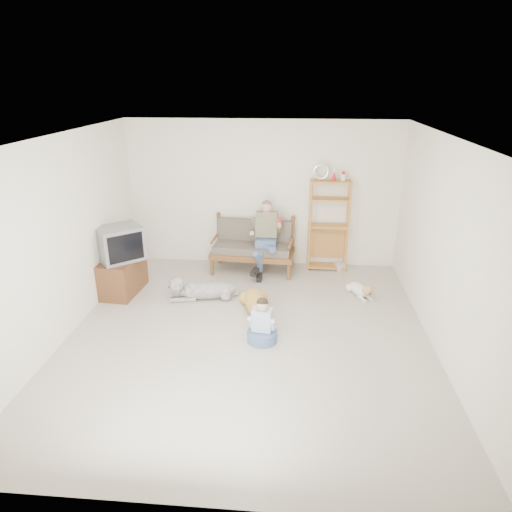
# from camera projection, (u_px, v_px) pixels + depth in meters

# --- Properties ---
(floor) EXTENTS (5.50, 5.50, 0.00)m
(floor) POSITION_uv_depth(u_px,v_px,m) (248.00, 336.00, 6.37)
(floor) COLOR beige
(floor) RESTS_ON ground
(ceiling) EXTENTS (5.50, 5.50, 0.00)m
(ceiling) POSITION_uv_depth(u_px,v_px,m) (247.00, 138.00, 5.38)
(ceiling) COLOR silver
(ceiling) RESTS_ON ground
(wall_back) EXTENTS (5.00, 0.00, 5.00)m
(wall_back) POSITION_uv_depth(u_px,v_px,m) (263.00, 194.00, 8.43)
(wall_back) COLOR white
(wall_back) RESTS_ON ground
(wall_front) EXTENTS (5.00, 0.00, 5.00)m
(wall_front) POSITION_uv_depth(u_px,v_px,m) (209.00, 374.00, 3.33)
(wall_front) COLOR white
(wall_front) RESTS_ON ground
(wall_left) EXTENTS (0.00, 5.50, 5.50)m
(wall_left) POSITION_uv_depth(u_px,v_px,m) (61.00, 240.00, 6.07)
(wall_left) COLOR white
(wall_left) RESTS_ON ground
(wall_right) EXTENTS (0.00, 5.50, 5.50)m
(wall_right) POSITION_uv_depth(u_px,v_px,m) (447.00, 251.00, 5.68)
(wall_right) COLOR white
(wall_right) RESTS_ON ground
(loveseat) EXTENTS (1.55, 0.81, 0.95)m
(loveseat) POSITION_uv_depth(u_px,v_px,m) (253.00, 245.00, 8.40)
(loveseat) COLOR brown
(loveseat) RESTS_ON ground
(man) EXTENTS (0.51, 0.73, 1.18)m
(man) POSITION_uv_depth(u_px,v_px,m) (264.00, 243.00, 8.13)
(man) COLOR #506394
(man) RESTS_ON loveseat
(etagere) EXTENTS (0.74, 0.33, 1.97)m
(etagere) POSITION_uv_depth(u_px,v_px,m) (328.00, 225.00, 8.32)
(etagere) COLOR #BD843B
(etagere) RESTS_ON ground
(book_stack) EXTENTS (0.23, 0.20, 0.12)m
(book_stack) POSITION_uv_depth(u_px,v_px,m) (341.00, 267.00, 8.54)
(book_stack) COLOR silver
(book_stack) RESTS_ON ground
(tv_stand) EXTENTS (0.57, 0.94, 0.60)m
(tv_stand) POSITION_uv_depth(u_px,v_px,m) (122.00, 275.00, 7.58)
(tv_stand) COLOR brown
(tv_stand) RESTS_ON ground
(crt_tv) EXTENTS (0.85, 0.84, 0.55)m
(crt_tv) POSITION_uv_depth(u_px,v_px,m) (120.00, 243.00, 7.34)
(crt_tv) COLOR slate
(crt_tv) RESTS_ON tv_stand
(wall_outlet) EXTENTS (0.12, 0.02, 0.08)m
(wall_outlet) POSITION_uv_depth(u_px,v_px,m) (199.00, 246.00, 8.90)
(wall_outlet) COLOR white
(wall_outlet) RESTS_ON ground
(golden_retriever) EXTENTS (0.55, 1.30, 0.41)m
(golden_retriever) POSITION_uv_depth(u_px,v_px,m) (257.00, 305.00, 6.87)
(golden_retriever) COLOR gold
(golden_retriever) RESTS_ON ground
(shaggy_dog) EXTENTS (1.31, 0.50, 0.40)m
(shaggy_dog) POSITION_uv_depth(u_px,v_px,m) (201.00, 290.00, 7.39)
(shaggy_dog) COLOR silver
(shaggy_dog) RESTS_ON ground
(terrier) EXTENTS (0.39, 0.65, 0.26)m
(terrier) POSITION_uv_depth(u_px,v_px,m) (361.00, 290.00, 7.49)
(terrier) COLOR white
(terrier) RESTS_ON ground
(child) EXTENTS (0.41, 0.41, 0.65)m
(child) POSITION_uv_depth(u_px,v_px,m) (262.00, 326.00, 6.17)
(child) COLOR #506394
(child) RESTS_ON ground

